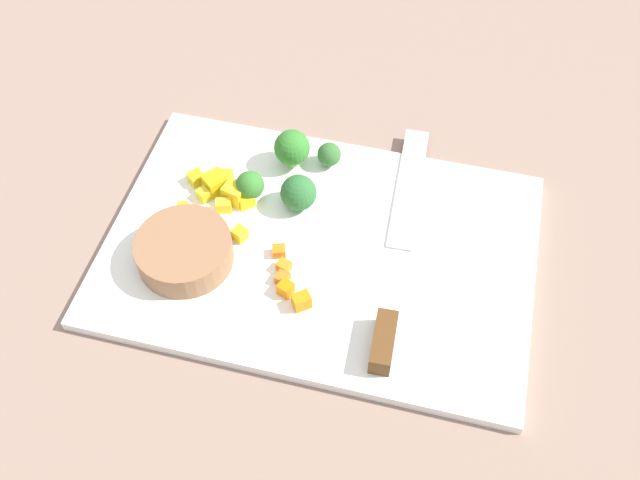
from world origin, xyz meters
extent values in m
plane|color=gray|center=(0.00, 0.00, 0.00)|extent=(4.00, 4.00, 0.00)
cube|color=white|center=(0.00, 0.00, 0.01)|extent=(0.45, 0.30, 0.01)
cylinder|color=#8E6443|center=(-0.13, -0.05, 0.03)|extent=(0.10, 0.10, 0.03)
cube|color=silver|center=(0.08, 0.10, 0.01)|extent=(0.04, 0.18, 0.00)
cube|color=#583617|center=(0.09, -0.10, 0.02)|extent=(0.02, 0.06, 0.02)
cube|color=orange|center=(-0.04, -0.02, 0.02)|extent=(0.02, 0.02, 0.01)
cube|color=orange|center=(-0.03, -0.05, 0.02)|extent=(0.02, 0.02, 0.01)
cube|color=orange|center=(0.00, -0.08, 0.02)|extent=(0.02, 0.02, 0.02)
cube|color=orange|center=(-0.02, -0.06, 0.02)|extent=(0.02, 0.02, 0.01)
cube|color=orange|center=(-0.03, -0.04, 0.02)|extent=(0.02, 0.02, 0.01)
cube|color=yellow|center=(-0.12, 0.06, 0.02)|extent=(0.02, 0.02, 0.01)
cube|color=yellow|center=(-0.16, 0.05, 0.02)|extent=(0.02, 0.02, 0.01)
cube|color=yellow|center=(-0.13, 0.05, 0.02)|extent=(0.03, 0.03, 0.02)
cube|color=yellow|center=(-0.09, 0.04, 0.02)|extent=(0.02, 0.02, 0.01)
cube|color=yellow|center=(-0.11, 0.04, 0.02)|extent=(0.03, 0.03, 0.02)
cube|color=yellow|center=(-0.11, 0.02, 0.02)|extent=(0.02, 0.02, 0.01)
cube|color=yellow|center=(-0.08, -0.01, 0.02)|extent=(0.02, 0.02, 0.01)
cube|color=yellow|center=(-0.14, 0.03, 0.02)|extent=(0.02, 0.02, 0.01)
cube|color=yellow|center=(-0.16, 0.01, 0.02)|extent=(0.02, 0.02, 0.01)
cylinder|color=#87B158|center=(-0.04, 0.05, 0.02)|extent=(0.01, 0.01, 0.01)
sphere|color=#2B6730|center=(-0.04, 0.05, 0.03)|extent=(0.04, 0.04, 0.04)
cylinder|color=#96AE65|center=(-0.06, 0.11, 0.02)|extent=(0.01, 0.01, 0.02)
sphere|color=#31792A|center=(-0.06, 0.11, 0.04)|extent=(0.04, 0.04, 0.04)
cylinder|color=#93AE5A|center=(-0.09, 0.05, 0.02)|extent=(0.01, 0.01, 0.01)
sphere|color=#35762C|center=(-0.09, 0.05, 0.03)|extent=(0.03, 0.03, 0.03)
cylinder|color=#86B16C|center=(-0.02, 0.12, 0.02)|extent=(0.01, 0.01, 0.01)
sphere|color=#336630|center=(-0.02, 0.12, 0.03)|extent=(0.03, 0.03, 0.03)
camera|label=1|loc=(0.11, -0.43, 0.62)|focal=39.83mm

